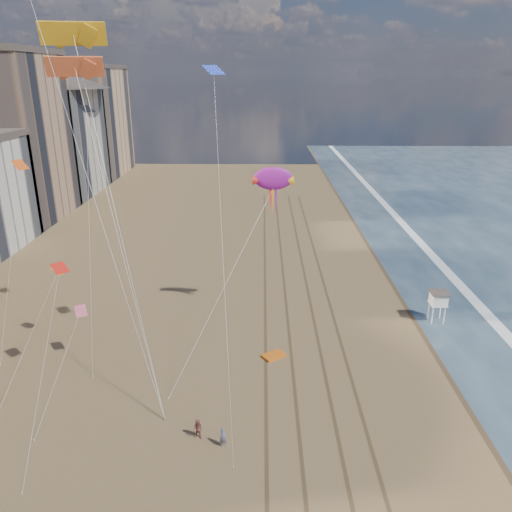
{
  "coord_description": "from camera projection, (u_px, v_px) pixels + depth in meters",
  "views": [
    {
      "loc": [
        -1.55,
        -15.88,
        24.83
      ],
      "look_at": [
        -2.12,
        26.0,
        9.5
      ],
      "focal_mm": 35.0,
      "sensor_mm": 36.0,
      "label": 1
    }
  ],
  "objects": [
    {
      "name": "grounded_kite",
      "position": [
        273.0,
        356.0,
        46.49
      ],
      "size": [
        2.4,
        2.24,
        0.23
      ],
      "primitive_type": "cube",
      "rotation": [
        0.0,
        0.0,
        0.62
      ],
      "color": "orange",
      "rests_on": "ground"
    },
    {
      "name": "foam",
      "position": [
        465.0,
        291.0,
        60.69
      ],
      "size": [
        260.0,
        260.0,
        0.0
      ],
      "primitive_type": "plane",
      "color": "white",
      "rests_on": "ground"
    },
    {
      "name": "kite_flyer_a",
      "position": [
        223.0,
        438.0,
        35.07
      ],
      "size": [
        0.62,
        0.48,
        1.52
      ],
      "primitive_type": "imported",
      "rotation": [
        0.0,
        0.0,
        0.24
      ],
      "color": "slate",
      "rests_on": "ground"
    },
    {
      "name": "wet_sand",
      "position": [
        431.0,
        290.0,
        60.74
      ],
      "size": [
        260.0,
        260.0,
        0.0
      ],
      "primitive_type": "plane",
      "color": "#42301E",
      "rests_on": "ground"
    },
    {
      "name": "kite_flyer_b",
      "position": [
        198.0,
        429.0,
        35.87
      ],
      "size": [
        0.92,
        0.83,
        1.55
      ],
      "primitive_type": "imported",
      "rotation": [
        0.0,
        0.0,
        -0.39
      ],
      "color": "brown",
      "rests_on": "ground"
    },
    {
      "name": "small_kites",
      "position": [
        88.0,
        192.0,
        41.32
      ],
      "size": [
        20.65,
        11.79,
        20.71
      ],
      "color": "blue",
      "rests_on": "ground"
    },
    {
      "name": "show_kite",
      "position": [
        273.0,
        179.0,
        48.3
      ],
      "size": [
        6.37,
        7.5,
        21.86
      ],
      "color": "#9B179B",
      "rests_on": "ground"
    },
    {
      "name": "lifeguard_stand",
      "position": [
        438.0,
        299.0,
        52.32
      ],
      "size": [
        1.88,
        1.88,
        3.39
      ],
      "color": "white",
      "rests_on": "ground"
    },
    {
      "name": "tracks",
      "position": [
        302.0,
        329.0,
        51.56
      ],
      "size": [
        7.68,
        120.0,
        0.01
      ],
      "color": "brown",
      "rests_on": "ground"
    }
  ]
}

